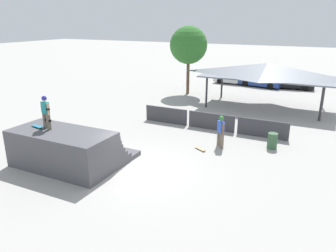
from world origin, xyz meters
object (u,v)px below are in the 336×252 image
Objects in this scene: trash_bin at (272,141)px; parked_car_white at (233,78)px; parked_car_black at (291,83)px; skateboard_on_ground at (201,149)px; skater_on_deck at (45,110)px; skateboard_on_deck at (38,126)px; tree_beside_pavilion at (189,45)px; parked_car_blue at (260,81)px; bystander_walking at (221,129)px.

trash_bin is 18.82m from parked_car_white.
skateboard_on_ground is at bearing -101.19° from parked_car_black.
skater_on_deck reaches higher than parked_car_black.
skateboard_on_ground is 0.17× the size of parked_car_black.
tree_beside_pavilion is at bearing 99.71° from skateboard_on_deck.
skater_on_deck is 0.38× the size of parked_car_white.
parked_car_blue is at bearing 123.82° from skateboard_on_ground.
tree_beside_pavilion is (-6.97, 11.73, 3.37)m from bystander_walking.
tree_beside_pavilion reaches higher than trash_bin.
skateboard_on_deck is at bearing -144.66° from trash_bin.
skateboard_on_ground is 0.12× the size of tree_beside_pavilion.
parked_car_white is at bearing 174.76° from parked_car_black.
bystander_walking is 2.85m from trash_bin.
skater_on_deck is at bearing 19.40° from skateboard_on_deck.
parked_car_blue is (5.59, 23.92, -1.23)m from skateboard_on_deck.
parked_car_white is 0.92× the size of parked_car_blue.
skater_on_deck is 0.26× the size of tree_beside_pavilion.
skateboard_on_deck reaches higher than parked_car_white.
skater_on_deck reaches higher than parked_car_white.
trash_bin is (9.17, 6.80, -2.25)m from skater_on_deck.
parked_car_white is at bearing 132.35° from skateboard_on_ground.
skateboard_on_ground is 0.17× the size of parked_car_blue.
bystander_walking is at bearing -59.28° from tree_beside_pavilion.
parked_car_white is 0.93× the size of parked_car_black.
parked_car_blue is at bearing 87.16° from skateboard_on_deck.
skateboard_on_deck reaches higher than trash_bin.
skater_on_deck is 2.08× the size of skateboard_on_ground.
tree_beside_pavilion reaches higher than skateboard_on_ground.
parked_car_blue is 2.97m from parked_car_black.
skateboard_on_deck is 11.99m from trash_bin.
skateboard_on_deck is at bearing -114.13° from parked_car_black.
bystander_walking reaches higher than parked_car_black.
parked_car_blue is (5.05, 23.84, -2.08)m from skater_on_deck.
skateboard_on_ground is 0.18× the size of parked_car_white.
skater_on_deck reaches higher than bystander_walking.
parked_car_blue and parked_car_black have the same top height.
trash_bin is at bearing 61.81° from skateboard_on_ground.
parked_car_white and parked_car_black have the same top height.
trash_bin is at bearing 51.55° from skater_on_deck.
trash_bin is at bearing -67.31° from parked_car_blue.
skateboard_on_deck is 0.45× the size of bystander_walking.
parked_car_black is at bearing 80.93° from skateboard_on_deck.
skater_on_deck reaches higher than skateboard_on_ground.
bystander_walking is 19.08m from parked_car_white.
skater_on_deck reaches higher than skateboard_on_deck.
tree_beside_pavilion is at bearing 147.62° from skateboard_on_ground.
skater_on_deck is 0.88× the size of bystander_walking.
trash_bin is 17.43m from parked_car_black.
skateboard_on_ground is at bearing -78.60° from parked_car_blue.
bystander_walking is 18.20m from parked_car_blue.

